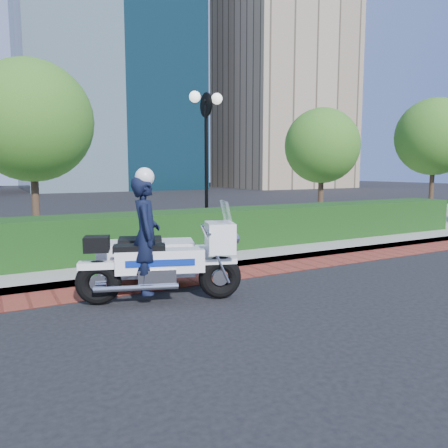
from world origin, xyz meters
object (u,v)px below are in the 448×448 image
tree_b (31,121)px  tree_c (322,146)px  lamppost (206,142)px  tree_d (434,137)px  police_motorcycle (153,252)px

tree_b → tree_c: 10.01m
lamppost → tree_d: tree_d is taller
tree_c → tree_d: tree_d is taller
tree_b → lamppost: bearing=-16.1°
tree_b → tree_d: (16.50, 0.00, 0.18)m
lamppost → tree_b: size_ratio=0.86×
police_motorcycle → tree_b: bearing=121.4°
tree_b → tree_d: bearing=0.0°
tree_b → tree_c: (10.00, -0.00, -0.39)m
lamppost → police_motorcycle: bearing=-126.4°
tree_d → police_motorcycle: size_ratio=1.96×
police_motorcycle → tree_c: bearing=51.9°
lamppost → tree_d: size_ratio=0.82×
tree_d → lamppost: bearing=-173.8°
tree_c → police_motorcycle: bearing=-146.9°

